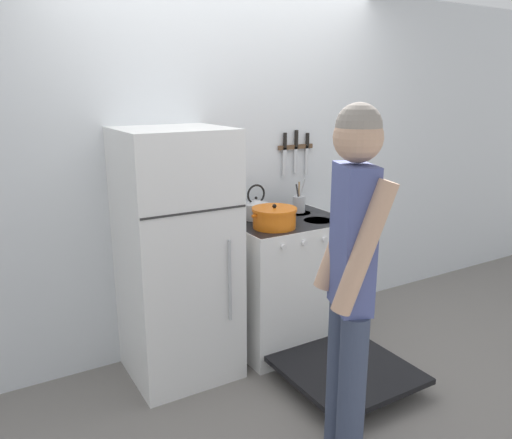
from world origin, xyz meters
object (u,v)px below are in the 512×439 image
object	(u,v)px
tea_kettle	(256,208)
person	(351,278)
refrigerator	(177,256)
utensil_jar	(299,203)
dutch_oven_pot	(274,218)
stove_range	(288,284)

from	to	relation	value
tea_kettle	person	world-z (taller)	person
refrigerator	tea_kettle	size ratio (longest dim) A/B	6.46
utensil_jar	tea_kettle	bearing A→B (deg)	-179.09
refrigerator	dutch_oven_pot	xyz separation A→B (m)	(0.63, -0.14, 0.20)
tea_kettle	person	xyz separation A→B (m)	(-0.32, -1.37, 0.00)
stove_range	refrigerator	bearing A→B (deg)	176.20
tea_kettle	utensil_jar	world-z (taller)	utensil_jar
stove_range	tea_kettle	world-z (taller)	tea_kettle
dutch_oven_pot	person	bearing A→B (deg)	-105.47
refrigerator	utensil_jar	bearing A→B (deg)	6.70
tea_kettle	person	size ratio (longest dim) A/B	0.14
stove_range	person	size ratio (longest dim) A/B	0.79
refrigerator	utensil_jar	world-z (taller)	refrigerator
utensil_jar	dutch_oven_pot	bearing A→B (deg)	-145.71
tea_kettle	dutch_oven_pot	bearing A→B (deg)	-93.11
refrigerator	person	world-z (taller)	person
utensil_jar	refrigerator	bearing A→B (deg)	-173.30
stove_range	tea_kettle	xyz separation A→B (m)	(-0.17, 0.17, 0.55)
refrigerator	tea_kettle	bearing A→B (deg)	9.97
refrigerator	stove_range	xyz separation A→B (m)	(0.82, -0.05, -0.34)
refrigerator	stove_range	distance (m)	0.89
dutch_oven_pot	person	size ratio (longest dim) A/B	0.19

